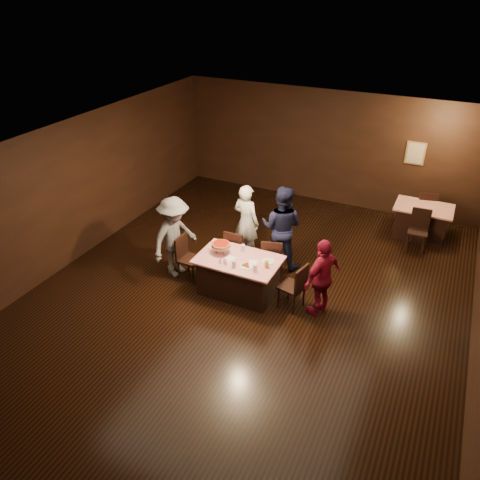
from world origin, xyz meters
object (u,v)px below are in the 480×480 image
Objects in this scene: diner_red_shirt at (322,278)px; chair_far_right at (272,258)px; pizza_stand at (221,245)px; glass_back at (243,248)px; chair_back_near at (418,231)px; glass_amber at (267,264)px; chair_end_left at (190,259)px; glass_front_right at (255,268)px; plate_empty at (268,261)px; chair_far_left at (237,249)px; chair_back_far at (425,208)px; diner_grey_knit at (175,237)px; chair_end_right at (292,286)px; diner_navy_hoodie at (282,227)px; diner_white_jacket at (246,222)px; main_table at (239,275)px; glass_front_left at (234,264)px; back_table at (421,221)px.

chair_far_right is at bearing -95.57° from diner_red_shirt.
pizza_stand is 2.71× the size of glass_back.
chair_back_near reaches higher than glass_amber.
glass_front_right is (1.55, -0.25, 0.37)m from chair_end_left.
pizza_stand is at bearing -138.56° from chair_back_near.
plate_empty is at bearing 89.63° from chair_far_right.
chair_far_left is 1.36m from glass_front_right.
chair_back_far is 6.79× the size of glass_front_right.
pizza_stand reaches higher than glass_front_right.
glass_front_right is 0.25m from glass_amber.
diner_red_shirt reaches higher than plate_empty.
chair_back_near is 0.55× the size of diner_grey_knit.
chair_end_right reaches higher than glass_amber.
chair_far_left is at bearing 30.25° from diner_navy_hoodie.
glass_front_right is (-0.65, -0.25, 0.37)m from chair_end_right.
diner_white_jacket is at bearing 111.44° from glass_back.
chair_end_left is at bearing -180.00° from main_table.
diner_red_shirt is (2.03, -0.67, 0.30)m from chair_far_left.
diner_navy_hoodie is at bearing -42.70° from diner_grey_knit.
glass_front_left is at bearing -53.48° from diner_red_shirt.
diner_white_jacket is at bearing -152.30° from chair_back_near.
diner_navy_hoodie reaches higher than chair_back_far.
diner_navy_hoodie is at bearing 99.57° from glass_amber.
chair_far_left is 0.66m from diner_white_jacket.
chair_back_near reaches higher than plate_empty.
chair_end_left is 6.79× the size of glass_front_right.
glass_back is (-2.98, -4.21, 0.37)m from chair_back_far.
diner_white_jacket reaches higher than back_table.
chair_far_right is at bearing 88.64° from diner_navy_hoodie.
diner_navy_hoodie is (1.48, 1.28, 0.44)m from chair_end_left.
diner_navy_hoodie is at bearing -101.84° from chair_far_right.
diner_red_shirt is at bearing 13.56° from glass_front_left.
glass_amber is (1.04, -1.34, -0.01)m from diner_white_jacket.
diner_red_shirt reaches higher than back_table.
chair_back_near is 1.30m from chair_back_far.
diner_red_shirt is 11.02× the size of glass_front_left.
diner_navy_hoodie is 1.07m from glass_back.
back_table is 4.29m from diner_white_jacket.
main_table is 6.40× the size of plate_empty.
main_table is at bearing 45.05° from chair_back_far.
glass_amber is at bearing 139.61° from chair_far_left.
chair_end_right is at bearing 21.04° from glass_front_right.
chair_back_far is at bearing 59.14° from glass_front_left.
diner_navy_hoodie is (-0.02, 0.53, 0.44)m from chair_far_right.
back_table is at bearing 55.68° from glass_front_left.
chair_end_left is at bearing 36.27° from chair_back_far.
chair_far_right is at bearing -128.61° from back_table.
chair_back_near is at bearing -49.30° from chair_end_left.
pizza_stand is (1.05, 0.01, 0.08)m from diner_grey_knit.
diner_grey_knit reaches higher than chair_far_left.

